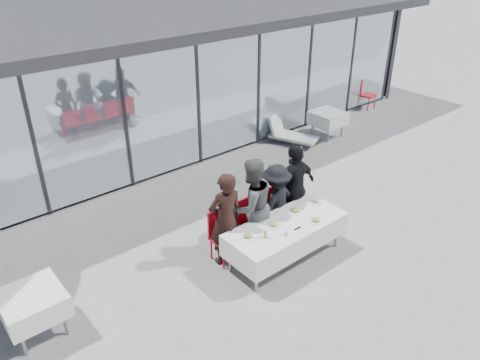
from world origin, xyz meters
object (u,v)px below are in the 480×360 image
at_px(diner_a, 226,219).
at_px(spare_chair_a, 366,92).
at_px(diner_c, 276,202).
at_px(spare_chair_b, 296,109).
at_px(folded_eyeglasses, 298,228).
at_px(diner_d, 295,188).
at_px(diner_b, 251,206).
at_px(plate_c, 295,211).
at_px(diner_chair_a, 222,233).
at_px(plate_b, 273,225).
at_px(diner_chair_d, 289,202).
at_px(dining_table, 286,234).
at_px(plate_extra, 316,220).
at_px(plate_d, 315,201).
at_px(lounger, 288,133).
at_px(diner_chair_b, 247,221).
at_px(plate_a, 248,236).
at_px(spare_table_left, 33,304).
at_px(diner_chair_c, 271,210).
at_px(juice_bottle, 266,234).
at_px(spare_table_right, 328,118).

relative_size(diner_a, spare_chair_a, 1.82).
distance_m(diner_c, spare_chair_b, 5.88).
bearing_deg(folded_eyeglasses, diner_d, 47.23).
xyz_separation_m(diner_b, plate_c, (0.68, -0.45, -0.15)).
distance_m(diner_a, spare_chair_b, 6.84).
relative_size(diner_chair_a, plate_b, 3.75).
xyz_separation_m(diner_chair_d, plate_c, (-0.44, -0.56, 0.24)).
distance_m(dining_table, diner_c, 0.76).
bearing_deg(diner_b, spare_chair_b, -139.12).
distance_m(diner_a, plate_extra, 1.60).
height_order(plate_d, lounger, plate_d).
distance_m(diner_chair_b, diner_chair_d, 1.11).
distance_m(diner_d, folded_eyeglasses, 1.18).
relative_size(plate_b, plate_d, 1.00).
height_order(diner_b, plate_d, diner_b).
relative_size(plate_a, folded_eyeglasses, 1.86).
distance_m(dining_table, plate_extra, 0.58).
height_order(diner_chair_a, plate_a, diner_chair_a).
xyz_separation_m(diner_d, plate_b, (-1.06, -0.53, -0.13)).
bearing_deg(diner_chair_a, diner_b, -11.06).
xyz_separation_m(diner_chair_d, plate_extra, (-0.39, -1.02, 0.24)).
bearing_deg(plate_a, spare_table_left, 163.94).
xyz_separation_m(diner_chair_c, spare_table_left, (-4.41, 0.32, 0.02)).
bearing_deg(diner_c, plate_d, 135.68).
relative_size(dining_table, lounger, 1.55).
bearing_deg(dining_table, plate_c, 24.62).
bearing_deg(dining_table, folded_eyeglasses, -79.33).
bearing_deg(plate_b, diner_d, 26.59).
xyz_separation_m(folded_eyeglasses, lounger, (3.75, 3.95, -0.50)).
distance_m(diner_chair_a, lounger, 5.53).
distance_m(juice_bottle, spare_chair_b, 7.03).
height_order(diner_b, folded_eyeglasses, diner_b).
relative_size(diner_chair_b, spare_table_left, 1.13).
xyz_separation_m(diner_a, spare_chair_b, (5.67, 3.81, -0.35)).
xyz_separation_m(dining_table, spare_chair_b, (4.81, 4.45, -0.00)).
bearing_deg(diner_chair_c, spare_chair_a, 24.33).
xyz_separation_m(plate_b, plate_extra, (0.67, -0.38, 0.00)).
xyz_separation_m(diner_chair_d, lounger, (2.95, 2.97, -0.28)).
relative_size(diner_chair_c, plate_c, 3.75).
xyz_separation_m(plate_a, spare_table_right, (5.73, 3.17, -0.22)).
relative_size(diner_chair_a, diner_chair_d, 1.00).
xyz_separation_m(diner_b, diner_chair_c, (0.61, 0.11, -0.38)).
xyz_separation_m(spare_table_left, spare_table_right, (9.01, 2.23, 0.00)).
distance_m(diner_c, plate_extra, 0.91).
bearing_deg(spare_table_left, spare_chair_b, 20.83).
distance_m(diner_chair_b, lounger, 5.05).
bearing_deg(plate_c, diner_chair_c, 96.50).
xyz_separation_m(diner_chair_b, diner_chair_c, (0.61, 0.00, 0.00)).
bearing_deg(plate_c, plate_a, -176.91).
bearing_deg(diner_chair_a, plate_a, -83.42).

